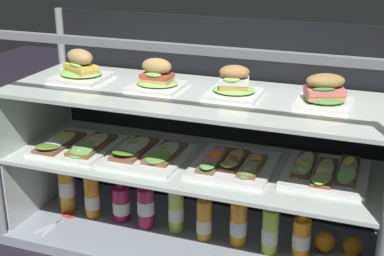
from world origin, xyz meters
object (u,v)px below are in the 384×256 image
(juice_bottle_near_post, at_px, (121,203))
(juice_bottle_front_right_end, at_px, (270,231))
(plated_roll_sandwich_mid_right, at_px, (157,78))
(kitchen_scissors, at_px, (64,218))
(juice_bottle_front_second, at_px, (204,219))
(juice_bottle_back_right, at_px, (67,188))
(juice_bottle_back_left, at_px, (92,196))
(juice_bottle_front_fourth, at_px, (302,236))
(open_sandwich_tray_left_of_center, at_px, (233,163))
(juice_bottle_front_middle, at_px, (176,208))
(plated_roll_sandwich_far_left, at_px, (234,85))
(juice_bottle_tucked_behind, at_px, (239,222))
(open_sandwich_tray_far_right, at_px, (148,153))
(orange_fruit_rolled_forward, at_px, (325,241))
(orange_fruit_beside_bottles, at_px, (353,246))
(open_sandwich_tray_mid_left, at_px, (326,172))
(plated_roll_sandwich_center, at_px, (81,69))
(juice_bottle_back_center, at_px, (146,206))
(open_sandwich_tray_far_left, at_px, (76,145))
(plated_roll_sandwich_near_left_corner, at_px, (324,93))

(juice_bottle_near_post, xyz_separation_m, juice_bottle_front_right_end, (0.63, -0.02, 0.01))
(plated_roll_sandwich_mid_right, height_order, kitchen_scissors, plated_roll_sandwich_mid_right)
(kitchen_scissors, bearing_deg, juice_bottle_front_second, 5.79)
(juice_bottle_back_right, distance_m, juice_bottle_front_second, 0.62)
(juice_bottle_back_left, height_order, juice_bottle_front_fourth, juice_bottle_back_left)
(open_sandwich_tray_left_of_center, bearing_deg, juice_bottle_front_middle, 175.68)
(plated_roll_sandwich_far_left, distance_m, juice_bottle_front_second, 0.55)
(juice_bottle_tucked_behind, relative_size, juice_bottle_front_fourth, 1.11)
(open_sandwich_tray_far_right, bearing_deg, orange_fruit_rolled_forward, 7.46)
(open_sandwich_tray_far_right, height_order, orange_fruit_beside_bottles, open_sandwich_tray_far_right)
(juice_bottle_back_left, relative_size, juice_bottle_tucked_behind, 1.06)
(juice_bottle_back_right, bearing_deg, open_sandwich_tray_mid_left, 1.78)
(juice_bottle_near_post, xyz_separation_m, juice_bottle_front_middle, (0.24, 0.00, 0.02))
(juice_bottle_front_fourth, bearing_deg, plated_roll_sandwich_center, 178.58)
(plated_roll_sandwich_center, xyz_separation_m, open_sandwich_tray_left_of_center, (0.64, -0.03, -0.29))
(juice_bottle_front_middle, height_order, juice_bottle_front_right_end, juice_bottle_front_middle)
(juice_bottle_back_left, height_order, juice_bottle_front_second, juice_bottle_back_left)
(open_sandwich_tray_left_of_center, bearing_deg, juice_bottle_front_second, -177.60)
(juice_bottle_back_center, relative_size, kitchen_scissors, 1.06)
(juice_bottle_back_right, bearing_deg, juice_bottle_near_post, 1.27)
(kitchen_scissors, bearing_deg, juice_bottle_near_post, 19.72)
(open_sandwich_tray_far_left, relative_size, juice_bottle_front_right_end, 1.46)
(plated_roll_sandwich_far_left, bearing_deg, kitchen_scissors, -172.13)
(open_sandwich_tray_far_left, xyz_separation_m, kitchen_scissors, (-0.07, -0.03, -0.33))
(open_sandwich_tray_left_of_center, height_order, juice_bottle_front_right_end, open_sandwich_tray_left_of_center)
(plated_roll_sandwich_far_left, relative_size, orange_fruit_beside_bottles, 2.68)
(open_sandwich_tray_far_left, xyz_separation_m, juice_bottle_tucked_behind, (0.66, 0.05, -0.24))
(open_sandwich_tray_mid_left, bearing_deg, juice_bottle_front_second, -173.68)
(plated_roll_sandwich_near_left_corner, distance_m, kitchen_scissors, 1.18)
(juice_bottle_front_middle, xyz_separation_m, orange_fruit_rolled_forward, (0.58, 0.05, -0.06))
(open_sandwich_tray_mid_left, xyz_separation_m, juice_bottle_front_second, (-0.44, -0.05, -0.25))
(juice_bottle_tucked_behind, relative_size, juice_bottle_front_right_end, 1.03)
(kitchen_scissors, bearing_deg, plated_roll_sandwich_far_left, 7.87)
(juice_bottle_front_middle, relative_size, orange_fruit_beside_bottles, 3.42)
(open_sandwich_tray_far_right, xyz_separation_m, juice_bottle_front_right_end, (0.48, 0.01, -0.24))
(plated_roll_sandwich_far_left, distance_m, plated_roll_sandwich_near_left_corner, 0.31)
(juice_bottle_front_right_end, height_order, orange_fruit_rolled_forward, juice_bottle_front_right_end)
(juice_bottle_back_center, xyz_separation_m, juice_bottle_front_middle, (0.12, 0.02, 0.01))
(plated_roll_sandwich_mid_right, bearing_deg, juice_bottle_back_center, -149.91)
(open_sandwich_tray_left_of_center, height_order, juice_bottle_front_second, open_sandwich_tray_left_of_center)
(juice_bottle_front_second, bearing_deg, open_sandwich_tray_left_of_center, 2.40)
(juice_bottle_back_left, bearing_deg, juice_bottle_front_second, -0.57)
(juice_bottle_front_right_end, height_order, juice_bottle_front_fourth, juice_bottle_front_right_end)
(open_sandwich_tray_far_right, bearing_deg, juice_bottle_back_left, 175.83)
(open_sandwich_tray_far_left, bearing_deg, plated_roll_sandwich_center, 89.52)
(juice_bottle_front_middle, relative_size, juice_bottle_front_fourth, 1.17)
(juice_bottle_tucked_behind, xyz_separation_m, orange_fruit_rolled_forward, (0.32, 0.06, -0.05))
(open_sandwich_tray_far_right, height_order, orange_fruit_rolled_forward, open_sandwich_tray_far_right)
(juice_bottle_front_middle, distance_m, juice_bottle_front_second, 0.13)
(juice_bottle_front_fourth, bearing_deg, juice_bottle_back_right, -179.92)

